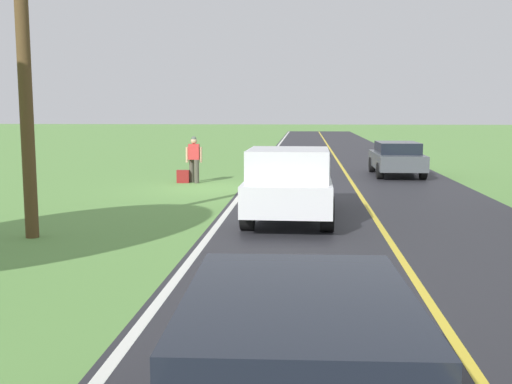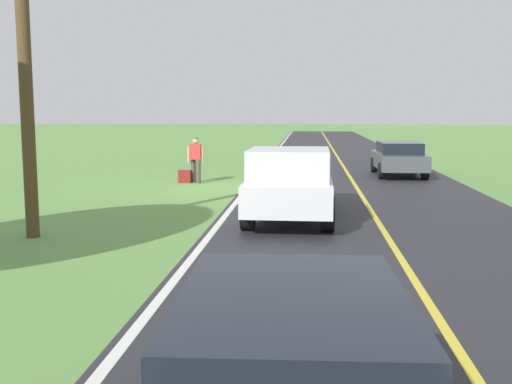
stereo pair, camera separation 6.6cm
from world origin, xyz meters
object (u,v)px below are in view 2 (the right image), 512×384
object	(u,v)px
hitchhiker_walking	(196,157)
suitcase_carried	(185,176)
sedan_near_oncoming	(399,158)
utility_pole_roadside	(23,31)
pickup_truck_passing	(290,181)

from	to	relation	value
hitchhiker_walking	suitcase_carried	xyz separation A→B (m)	(0.42, 0.10, -0.74)
sedan_near_oncoming	utility_pole_roadside	xyz separation A→B (m)	(9.64, 13.38, 3.58)
suitcase_carried	utility_pole_roadside	bearing A→B (deg)	-9.61
suitcase_carried	utility_pole_roadside	size ratio (longest dim) A/B	0.06
hitchhiker_walking	suitcase_carried	size ratio (longest dim) A/B	3.60
hitchhiker_walking	utility_pole_roadside	size ratio (longest dim) A/B	0.20
suitcase_carried	pickup_truck_passing	bearing A→B (deg)	26.56
hitchhiker_walking	pickup_truck_passing	world-z (taller)	pickup_truck_passing
hitchhiker_walking	sedan_near_oncoming	distance (m)	8.57
pickup_truck_passing	hitchhiker_walking	bearing A→B (deg)	-63.66
sedan_near_oncoming	hitchhiker_walking	bearing A→B (deg)	21.62
suitcase_carried	utility_pole_roadside	distance (m)	10.99
hitchhiker_walking	sedan_near_oncoming	bearing A→B (deg)	-158.38
hitchhiker_walking	suitcase_carried	bearing A→B (deg)	13.41
hitchhiker_walking	utility_pole_roadside	xyz separation A→B (m)	(1.67, 10.23, 3.35)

